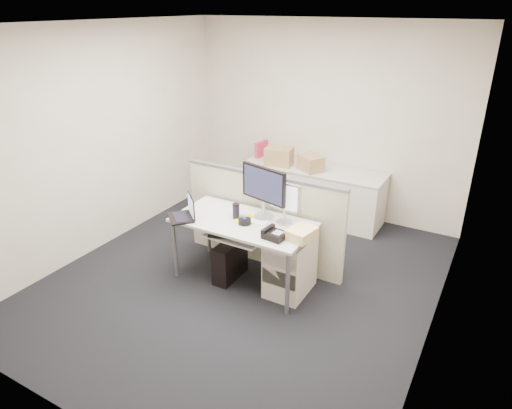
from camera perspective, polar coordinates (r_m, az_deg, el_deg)
The scene contains 29 objects.
floor at distance 5.25m, azimuth -1.53°, elevation -9.29°, with size 4.00×4.50×0.01m, color black.
ceiling at distance 4.40m, azimuth -1.94°, elevation 21.68°, with size 4.00×4.50×0.01m, color white.
wall_back at distance 6.60m, azimuth 8.62°, elevation 10.34°, with size 4.00×0.02×2.70m, color beige.
wall_front at distance 3.13m, azimuth -23.73°, elevation -7.40°, with size 4.00×0.02×2.70m, color beige.
wall_left at distance 5.90m, azimuth -18.74°, elevation 7.71°, with size 0.02×4.50×2.70m, color beige.
wall_right at distance 4.06m, azimuth 23.23°, elevation -0.14°, with size 0.02×4.50×2.70m, color beige.
desk at distance 4.92m, azimuth -1.62°, elevation -2.75°, with size 1.50×0.75×0.73m.
keyboard_tray at distance 4.80m, azimuth -2.72°, elevation -4.06°, with size 0.62×0.32×0.02m, color silver.
drawer_pedestal at distance 4.89m, azimuth 4.31°, elevation -7.50°, with size 0.40×0.55×0.65m, color beige.
cubicle_partition at distance 5.31m, azimuth 0.88°, elevation -1.98°, with size 2.00×0.06×1.10m, color beige.
back_counter at distance 6.62m, azimuth 7.07°, elevation 1.45°, with size 2.00×0.60×0.72m, color beige.
monitor_main at distance 4.84m, azimuth 0.96°, elevation 1.46°, with size 0.58×0.22×0.58m, color black.
monitor_small at distance 4.76m, azimuth 3.59°, elevation 0.15°, with size 0.37×0.18×0.45m, color #B7B7BC.
laptop at distance 4.96m, azimuth -9.47°, elevation -0.44°, with size 0.33×0.25×0.25m, color black.
trackball at distance 4.81m, azimuth -1.43°, elevation -2.14°, with size 0.14×0.14×0.05m, color black.
desk_phone at distance 4.53m, azimuth 2.33°, elevation -3.83°, with size 0.22×0.18×0.07m, color black.
paper_stack at distance 4.91m, azimuth 0.60°, elevation -1.85°, with size 0.21×0.26×0.01m, color white.
sticky_pad at distance 4.89m, azimuth -2.26°, elevation -1.98°, with size 0.07×0.07×0.01m, color #F3FA2E.
travel_mug at distance 4.92m, azimuth -2.51°, elevation -0.89°, with size 0.07×0.07×0.16m, color black.
banana at distance 4.96m, azimuth -1.03°, elevation -1.42°, with size 0.18×0.04×0.04m, color yellow.
cellphone at distance 5.00m, azimuth 0.54°, elevation -1.37°, with size 0.05×0.10×0.01m, color black.
manila_folders at distance 4.53m, azimuth 5.75°, elevation -3.63°, with size 0.22×0.28×0.11m, color #F4C885.
keyboard at distance 4.79m, azimuth -3.49°, elevation -3.88°, with size 0.41×0.15×0.02m, color black.
pc_tower_desk at distance 5.16m, azimuth -3.28°, elevation -6.99°, with size 0.19×0.47×0.44m, color black.
pc_tower_spare_dark at distance 7.26m, azimuth -1.51°, elevation 2.42°, with size 0.18×0.45×0.42m, color black.
pc_tower_spare_silver at distance 7.46m, azimuth -4.00°, elevation 2.78°, with size 0.16×0.40×0.37m, color #B7B7BC.
cardboard_box_left at distance 6.53m, azimuth 2.90°, elevation 5.96°, with size 0.37×0.28×0.28m, color tan.
cardboard_box_right at distance 6.35m, azimuth 6.86°, elevation 5.07°, with size 0.32×0.25×0.23m, color tan.
red_binder at distance 6.91m, azimuth 0.68°, elevation 6.88°, with size 0.06×0.27×0.25m, color #B9263F.
Camera 1 is at (2.29, -3.75, 2.87)m, focal length 32.00 mm.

